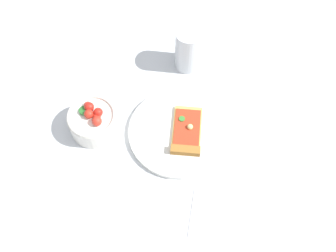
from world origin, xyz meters
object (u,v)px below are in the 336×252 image
pizza_slice_main (187,134)px  salad_bowl (93,121)px  plate (179,132)px  soda_glass (187,50)px  paper_napkin (215,218)px

pizza_slice_main → salad_bowl: bearing=2.6°
plate → pizza_slice_main: size_ratio=1.80×
soda_glass → paper_napkin: size_ratio=1.07×
salad_bowl → soda_glass: (-0.20, -0.24, 0.03)m
salad_bowl → paper_napkin: salad_bowl is taller
plate → paper_napkin: bearing=120.2°
pizza_slice_main → paper_napkin: size_ratio=1.17×
soda_glass → paper_napkin: soda_glass is taller
pizza_slice_main → paper_napkin: (-0.09, 0.19, -0.02)m
plate → salad_bowl: size_ratio=2.09×
salad_bowl → soda_glass: size_ratio=0.94×
plate → pizza_slice_main: bearing=155.0°
pizza_slice_main → salad_bowl: size_ratio=1.16×
plate → salad_bowl: salad_bowl is taller
soda_glass → plate: bearing=93.5°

